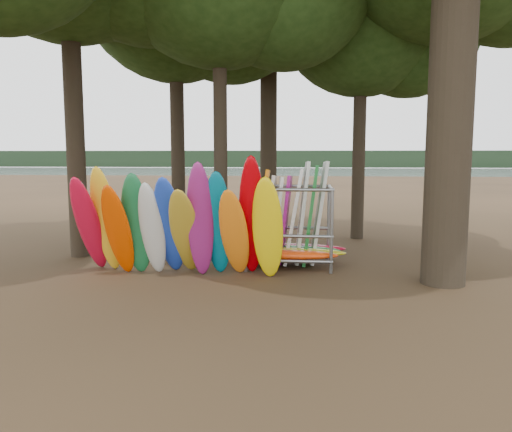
{
  "coord_description": "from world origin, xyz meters",
  "views": [
    {
      "loc": [
        1.15,
        -11.59,
        3.02
      ],
      "look_at": [
        -0.06,
        1.5,
        1.4
      ],
      "focal_mm": 35.0,
      "sensor_mm": 36.0,
      "label": 1
    }
  ],
  "objects": [
    {
      "name": "oak_3",
      "position": [
        3.15,
        6.61,
        8.05
      ],
      "size": [
        6.99,
        6.99,
        11.1
      ],
      "color": "black",
      "rests_on": "ground"
    },
    {
      "name": "lake",
      "position": [
        0.0,
        60.0,
        0.0
      ],
      "size": [
        160.0,
        160.0,
        0.0
      ],
      "primitive_type": "plane",
      "color": "gray",
      "rests_on": "ground"
    },
    {
      "name": "storage_rack",
      "position": [
        0.82,
        1.78,
        1.02
      ],
      "size": [
        3.14,
        1.52,
        2.86
      ],
      "color": "gray",
      "rests_on": "ground"
    },
    {
      "name": "kayak_row",
      "position": [
        -1.89,
        0.32,
        1.28
      ],
      "size": [
        5.29,
        1.94,
        3.16
      ],
      "color": "red",
      "rests_on": "ground"
    },
    {
      "name": "ground",
      "position": [
        0.0,
        0.0,
        0.0
      ],
      "size": [
        120.0,
        120.0,
        0.0
      ],
      "primitive_type": "plane",
      "color": "#47331E",
      "rests_on": "ground"
    },
    {
      "name": "far_shore",
      "position": [
        0.0,
        110.0,
        2.0
      ],
      "size": [
        160.0,
        4.0,
        4.0
      ],
      "primitive_type": "cube",
      "color": "black",
      "rests_on": "ground"
    }
  ]
}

